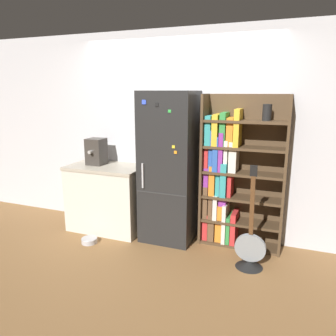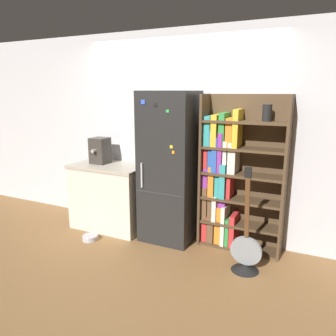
# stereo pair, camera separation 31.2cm
# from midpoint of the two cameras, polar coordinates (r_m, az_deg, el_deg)

# --- Properties ---
(ground_plane) EXTENTS (16.00, 16.00, 0.00)m
(ground_plane) POSITION_cam_midpoint_polar(r_m,az_deg,el_deg) (4.20, -2.84, -12.90)
(ground_plane) COLOR olive
(wall_back) EXTENTS (8.00, 0.05, 2.60)m
(wall_back) POSITION_cam_midpoint_polar(r_m,az_deg,el_deg) (4.24, -0.44, 5.81)
(wall_back) COLOR silver
(wall_back) RESTS_ON ground_plane
(refrigerator) EXTENTS (0.64, 0.58, 1.86)m
(refrigerator) POSITION_cam_midpoint_polar(r_m,az_deg,el_deg) (4.04, -2.00, 0.04)
(refrigerator) COLOR black
(refrigerator) RESTS_ON ground_plane
(bookshelf) EXTENTS (0.97, 0.33, 1.82)m
(bookshelf) POSITION_cam_midpoint_polar(r_m,az_deg,el_deg) (3.97, 8.85, -1.60)
(bookshelf) COLOR #4C3823
(bookshelf) RESTS_ON ground_plane
(kitchen_counter) EXTENTS (1.01, 0.62, 0.89)m
(kitchen_counter) POSITION_cam_midpoint_polar(r_m,az_deg,el_deg) (4.56, -12.40, -5.04)
(kitchen_counter) COLOR beige
(kitchen_counter) RESTS_ON ground_plane
(espresso_machine) EXTENTS (0.22, 0.28, 0.35)m
(espresso_machine) POSITION_cam_midpoint_polar(r_m,az_deg,el_deg) (4.51, -14.33, 2.78)
(espresso_machine) COLOR #38332D
(espresso_machine) RESTS_ON kitchen_counter
(guitar) EXTENTS (0.33, 0.30, 1.15)m
(guitar) POSITION_cam_midpoint_polar(r_m,az_deg,el_deg) (3.67, 11.64, -14.31)
(guitar) COLOR black
(guitar) RESTS_ON ground_plane
(pet_bowl) EXTENTS (0.20, 0.20, 0.06)m
(pet_bowl) POSITION_cam_midpoint_polar(r_m,az_deg,el_deg) (4.33, -15.61, -12.04)
(pet_bowl) COLOR #B7B7BC
(pet_bowl) RESTS_ON ground_plane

